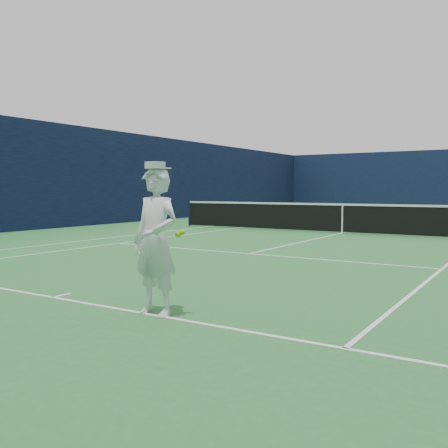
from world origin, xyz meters
name	(u,v)px	position (x,y,z in m)	size (l,w,h in m)	color
ground	(342,233)	(0.00, 0.00, 0.00)	(80.00, 80.00, 0.00)	#2A7033
court_markings	(342,233)	(0.00, 0.00, 0.00)	(11.03, 23.83, 0.01)	white
windscreen_fence	(343,174)	(0.00, 0.00, 2.00)	(20.12, 36.12, 4.00)	#0E1735
tennis_net	(342,217)	(0.00, 0.00, 0.55)	(12.88, 0.09, 1.07)	#141E4C
tennis_player	(156,241)	(1.80, -11.83, 0.88)	(0.76, 0.50, 1.80)	white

